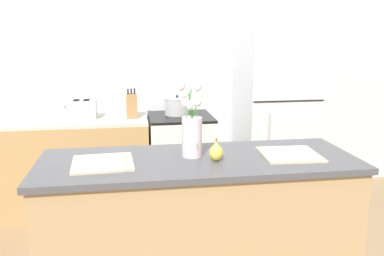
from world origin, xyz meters
TOP-DOWN VIEW (x-y plane):
  - back_wall at (0.00, 2.00)m, footprint 5.20×0.08m
  - kitchen_island at (0.00, 0.00)m, footprint 1.80×0.66m
  - back_counter at (-1.06, 1.60)m, footprint 1.68×0.60m
  - stove_range at (0.10, 1.60)m, footprint 0.60×0.61m
  - refrigerator at (1.05, 1.60)m, footprint 0.68×0.67m
  - flower_vase at (-0.03, 0.05)m, footprint 0.15×0.18m
  - pear_figurine at (0.09, -0.06)m, footprint 0.08×0.08m
  - plate_setting_left at (-0.53, -0.02)m, footprint 0.34×0.34m
  - plate_setting_right at (0.53, -0.02)m, footprint 0.34×0.34m
  - toaster at (-0.81, 1.61)m, footprint 0.28×0.18m
  - cooking_pot at (0.08, 1.66)m, footprint 0.25×0.25m
  - knife_block at (-0.36, 1.59)m, footprint 0.10×0.14m

SIDE VIEW (x-z plane):
  - stove_range at x=0.10m, z-range 0.00..0.88m
  - back_counter at x=-1.06m, z-range 0.00..0.88m
  - kitchen_island at x=0.00m, z-range 0.00..0.95m
  - refrigerator at x=1.05m, z-range 0.00..1.69m
  - plate_setting_left at x=-0.53m, z-range 0.95..0.97m
  - plate_setting_right at x=0.53m, z-range 0.95..0.97m
  - cooking_pot at x=0.08m, z-range 0.87..1.06m
  - toaster at x=-0.81m, z-range 0.88..1.05m
  - knife_block at x=-0.36m, z-range 0.86..1.13m
  - pear_figurine at x=0.09m, z-range 0.94..1.07m
  - flower_vase at x=-0.03m, z-range 0.88..1.33m
  - back_wall at x=0.00m, z-range 0.00..2.70m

